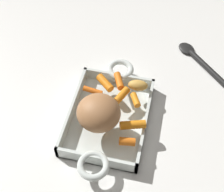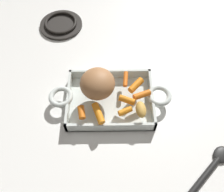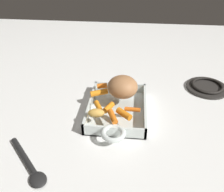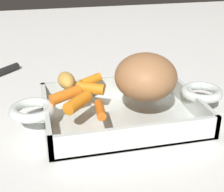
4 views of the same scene
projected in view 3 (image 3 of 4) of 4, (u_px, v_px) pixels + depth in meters
The scene contains 13 objects.
ground_plane at pixel (117, 111), 0.90m from camera, with size 2.27×2.27×0.00m, color white.
roasting_dish at pixel (117, 108), 0.89m from camera, with size 0.41×0.22×0.05m.
pork_roast at pixel (123, 87), 0.88m from camera, with size 0.11×0.11×0.08m, color #A26D43.
baby_carrot_center_right at pixel (102, 86), 0.94m from camera, with size 0.02×0.02×0.04m, color orange.
baby_carrot_center_left at pixel (109, 107), 0.82m from camera, with size 0.02×0.02×0.05m, color orange.
baby_carrot_short at pixel (132, 109), 0.82m from camera, with size 0.01×0.01×0.06m, color orange.
baby_carrot_southwest at pixel (124, 114), 0.79m from camera, with size 0.02×0.02×0.06m, color orange.
baby_carrot_northeast at pixel (113, 117), 0.78m from camera, with size 0.02×0.02×0.06m, color orange.
baby_carrot_southeast at pixel (99, 93), 0.90m from camera, with size 0.02×0.02×0.07m, color orange.
baby_carrot_long at pixel (98, 106), 0.84m from camera, with size 0.02×0.02×0.04m, color orange.
potato_golden_large at pixel (96, 113), 0.79m from camera, with size 0.06×0.03×0.03m, color gold.
stove_burner_rear at pixel (207, 87), 1.03m from camera, with size 0.18×0.18×0.02m.
serving_spoon at pixel (29, 165), 0.68m from camera, with size 0.18×0.17×0.02m.
Camera 3 is at (-0.71, -0.05, 0.56)m, focal length 37.41 mm.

